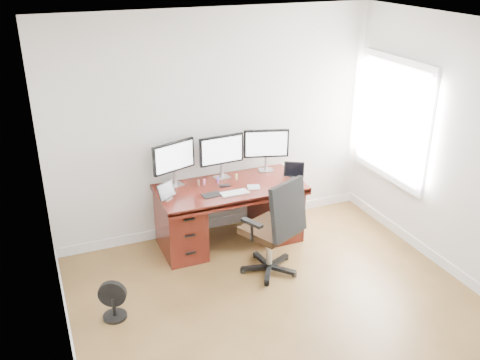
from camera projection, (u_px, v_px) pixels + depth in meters
name	position (u px, v px, depth m)	size (l,w,h in m)	color
ground	(301.00, 334.00, 4.96)	(4.50, 4.50, 0.00)	brown
back_wall	(216.00, 126.00, 6.32)	(4.00, 0.10, 2.70)	silver
desk	(229.00, 212.00, 6.35)	(1.70, 0.80, 0.75)	#49150E
office_chair	(273.00, 243.00, 5.75)	(0.79, 0.79, 1.13)	black
floor_fan	(113.00, 301.00, 5.10)	(0.27, 0.23, 0.40)	black
monitor_left	(174.00, 158.00, 6.07)	(0.53, 0.21, 0.53)	silver
monitor_center	(222.00, 151.00, 6.27)	(0.55, 0.15, 0.53)	silver
monitor_right	(266.00, 145.00, 6.48)	(0.54, 0.19, 0.53)	silver
tablet_left	(167.00, 192.00, 5.84)	(0.24, 0.19, 0.19)	silver
tablet_right	(294.00, 171.00, 6.39)	(0.24, 0.18, 0.19)	silver
keyboard	(234.00, 193.00, 5.99)	(0.31, 0.13, 0.01)	silver
trackpad	(254.00, 187.00, 6.14)	(0.14, 0.14, 0.01)	#B7BABF
drawing_tablet	(212.00, 195.00, 5.96)	(0.22, 0.14, 0.01)	black
phone	(225.00, 186.00, 6.18)	(0.13, 0.06, 0.01)	black
figurine_brown	(198.00, 182.00, 6.18)	(0.03, 0.03, 0.08)	brown
figurine_pink	(204.00, 181.00, 6.20)	(0.03, 0.03, 0.08)	pink
figurine_purple	(218.00, 179.00, 6.26)	(0.03, 0.03, 0.08)	#955CE4
figurine_yellow	(236.00, 176.00, 6.34)	(0.03, 0.03, 0.08)	#DECE67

